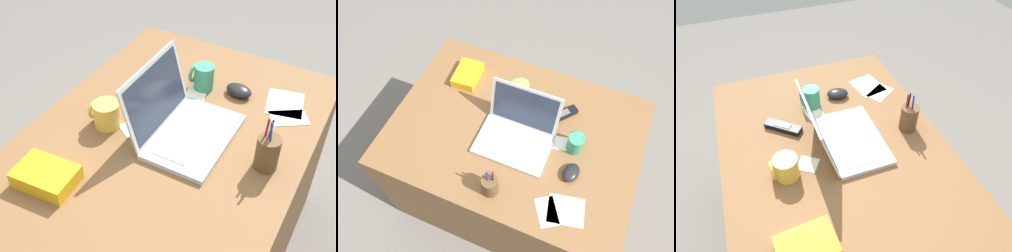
{
  "view_description": "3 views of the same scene",
  "coord_description": "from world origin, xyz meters",
  "views": [
    {
      "loc": [
        -0.93,
        -0.52,
        1.67
      ],
      "look_at": [
        -0.03,
        -0.01,
        0.78
      ],
      "focal_mm": 46.87,
      "sensor_mm": 36.0,
      "label": 1
    },
    {
      "loc": [
        0.28,
        -0.78,
        2.08
      ],
      "look_at": [
        -0.04,
        -0.03,
        0.77
      ],
      "focal_mm": 35.59,
      "sensor_mm": 36.0,
      "label": 2
    },
    {
      "loc": [
        -0.77,
        0.24,
        1.61
      ],
      "look_at": [
        0.03,
        -0.05,
        0.79
      ],
      "focal_mm": 32.98,
      "sensor_mm": 36.0,
      "label": 3
    }
  ],
  "objects": [
    {
      "name": "paper_note_front",
      "position": [
        0.2,
        0.01,
        0.71
      ],
      "size": [
        0.17,
        0.1,
        0.0
      ],
      "primitive_type": "cube",
      "rotation": [
        0.0,
        0.0,
        0.18
      ],
      "color": "white",
      "rests_on": "desk"
    },
    {
      "name": "pen_holder",
      "position": [
        0.02,
        -0.32,
        0.77
      ],
      "size": [
        0.07,
        0.07,
        0.18
      ],
      "color": "brown",
      "rests_on": "desk"
    },
    {
      "name": "desk",
      "position": [
        0.0,
        0.0,
        0.35
      ],
      "size": [
        1.19,
        0.87,
        0.71
      ],
      "primitive_type": "cube",
      "color": "brown",
      "rests_on": "ground"
    },
    {
      "name": "coffee_mug_tall",
      "position": [
        -0.06,
        0.21,
        0.75
      ],
      "size": [
        0.09,
        0.1,
        0.09
      ],
      "color": "#E0BC4C",
      "rests_on": "desk"
    },
    {
      "name": "laptop",
      "position": [
        0.02,
        -0.03,
        0.76
      ],
      "size": [
        0.34,
        0.28,
        0.23
      ],
      "color": "silver",
      "rests_on": "desk"
    },
    {
      "name": "computer_mouse",
      "position": [
        0.31,
        -0.12,
        0.73
      ],
      "size": [
        0.09,
        0.11,
        0.04
      ],
      "primitive_type": "ellipsoid",
      "rotation": [
        0.0,
        0.0,
        -0.2
      ],
      "color": "black",
      "rests_on": "desk"
    },
    {
      "name": "ground_plane",
      "position": [
        0.0,
        0.0,
        0.0
      ],
      "size": [
        6.0,
        6.0,
        0.0
      ],
      "primitive_type": "plane",
      "color": "slate"
    },
    {
      "name": "cordless_phone",
      "position": [
        0.18,
        0.17,
        0.72
      ],
      "size": [
        0.13,
        0.15,
        0.03
      ],
      "color": "black",
      "rests_on": "desk"
    },
    {
      "name": "paper_note_left",
      "position": [
        -0.04,
        0.12,
        0.71
      ],
      "size": [
        0.1,
        0.1,
        0.0
      ],
      "primitive_type": "cube",
      "rotation": [
        0.0,
        0.0,
        -0.58
      ],
      "color": "white",
      "rests_on": "desk"
    },
    {
      "name": "coffee_mug_white",
      "position": [
        0.29,
        0.02,
        0.76
      ],
      "size": [
        0.07,
        0.08,
        0.1
      ],
      "color": "#338C6B",
      "rests_on": "desk"
    },
    {
      "name": "paper_note_right",
      "position": [
        0.27,
        -0.32,
        0.71
      ],
      "size": [
        0.14,
        0.15,
        0.0
      ],
      "primitive_type": "cube",
      "rotation": [
        0.0,
        0.0,
        0.57
      ],
      "color": "white",
      "rests_on": "desk"
    },
    {
      "name": "snack_bag",
      "position": [
        -0.35,
        0.21,
        0.73
      ],
      "size": [
        0.13,
        0.18,
        0.05
      ],
      "primitive_type": "cube",
      "rotation": [
        0.0,
        0.0,
        0.07
      ],
      "color": "#F2AD19",
      "rests_on": "desk"
    },
    {
      "name": "paper_note_near_laptop",
      "position": [
        0.34,
        -0.28,
        0.71
      ],
      "size": [
        0.18,
        0.15,
        0.0
      ],
      "primitive_type": "cube",
      "rotation": [
        0.0,
        0.0,
        0.21
      ],
      "color": "white",
      "rests_on": "desk"
    }
  ]
}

